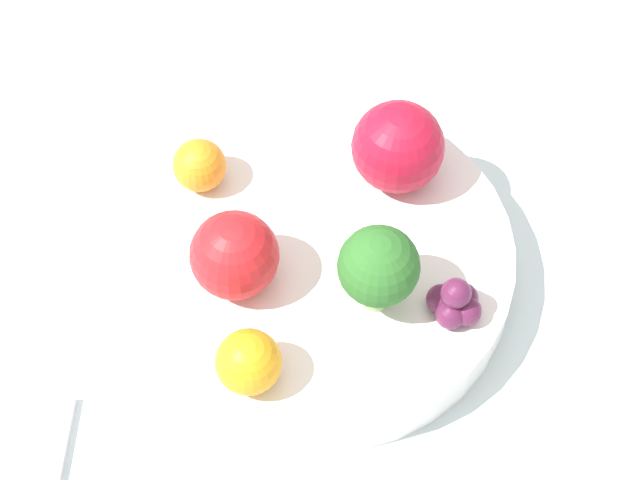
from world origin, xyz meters
TOP-DOWN VIEW (x-y plane):
  - ground_plane at (0.00, 0.00)m, footprint 6.00×6.00m
  - table_surface at (0.00, 0.00)m, footprint 1.20×1.20m
  - bowl at (0.00, 0.00)m, footprint 0.26×0.26m
  - broccoli at (0.05, -0.01)m, footprint 0.05×0.05m
  - apple_red at (0.01, 0.08)m, footprint 0.06×0.06m
  - apple_green at (-0.03, -0.05)m, footprint 0.06×0.06m
  - orange_front at (0.02, -0.10)m, footprint 0.04×0.04m
  - orange_back at (-0.10, -0.00)m, footprint 0.04×0.04m
  - grape_cluster at (0.10, 0.01)m, footprint 0.04×0.04m
  - spoon at (-0.06, -0.20)m, footprint 0.06×0.08m

SIDE VIEW (x-z plane):
  - ground_plane at x=0.00m, z-range 0.00..0.00m
  - table_surface at x=0.00m, z-range 0.00..0.02m
  - spoon at x=-0.06m, z-range 0.02..0.03m
  - bowl at x=0.00m, z-range 0.02..0.06m
  - grape_cluster at x=0.10m, z-range 0.05..0.09m
  - orange_back at x=-0.10m, z-range 0.06..0.09m
  - orange_front at x=0.02m, z-range 0.06..0.10m
  - apple_green at x=-0.03m, z-range 0.06..0.11m
  - apple_red at x=0.01m, z-range 0.06..0.12m
  - broccoli at x=0.05m, z-range 0.06..0.13m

